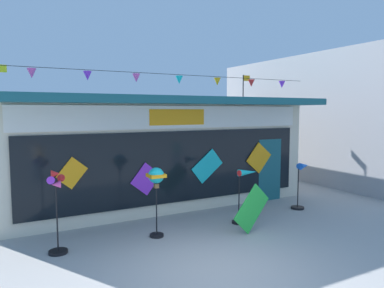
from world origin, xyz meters
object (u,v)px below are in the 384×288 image
wind_spinner_left (156,182)px  kite_shop_building (141,147)px  wind_spinner_far_left (57,205)px  wind_spinner_center_left (245,187)px  wind_spinner_center_right (301,180)px  display_kite_on_ground (252,208)px

wind_spinner_left → kite_shop_building: bearing=73.9°
wind_spinner_far_left → wind_spinner_left: bearing=-0.9°
kite_shop_building → wind_spinner_center_left: (1.22, -4.35, -0.73)m
kite_shop_building → wind_spinner_left: 4.44m
wind_spinner_left → wind_spinner_center_right: size_ratio=1.17×
wind_spinner_left → wind_spinner_center_right: 4.78m
wind_spinner_left → wind_spinner_far_left: bearing=179.1°
wind_spinner_center_right → display_kite_on_ground: bearing=-159.4°
wind_spinner_left → wind_spinner_center_left: (2.45, -0.10, -0.35)m
wind_spinner_center_right → wind_spinner_left: bearing=-177.7°
wind_spinner_left → display_kite_on_ground: bearing=-20.4°
kite_shop_building → wind_spinner_center_right: size_ratio=7.00×
kite_shop_building → wind_spinner_far_left: kite_shop_building is taller
wind_spinner_center_left → wind_spinner_far_left: bearing=178.4°
wind_spinner_left → wind_spinner_center_left: wind_spinner_left is taller
wind_spinner_far_left → wind_spinner_center_right: size_ratio=1.26×
display_kite_on_ground → wind_spinner_left: bearing=159.6°
display_kite_on_ground → kite_shop_building: bearing=100.2°
wind_spinner_far_left → wind_spinner_left: size_ratio=1.07×
wind_spinner_left → wind_spinner_center_left: size_ratio=1.15×
wind_spinner_far_left → wind_spinner_center_left: (4.61, -0.13, -0.07)m
wind_spinner_center_left → wind_spinner_center_right: wind_spinner_center_left is taller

